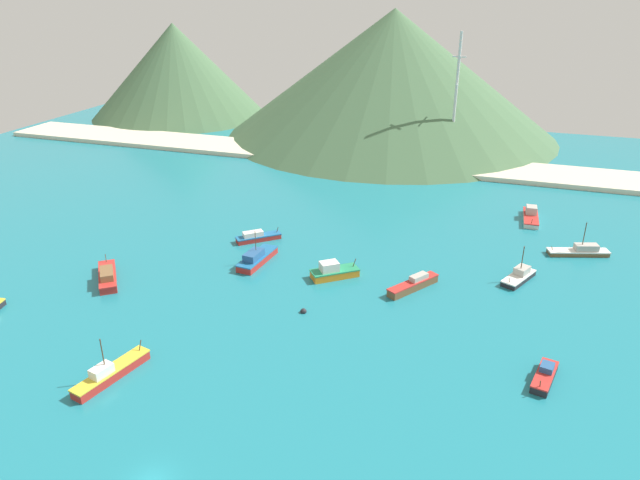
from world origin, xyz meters
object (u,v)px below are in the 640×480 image
(fishing_boat_10, at_px, (545,376))
(fishing_boat_9, at_px, (519,276))
(fishing_boat_1, at_px, (257,237))
(fishing_boat_0, at_px, (257,258))
(fishing_boat_3, at_px, (107,276))
(radio_tower, at_px, (455,99))
(fishing_boat_2, at_px, (580,251))
(fishing_boat_6, at_px, (531,216))
(fishing_boat_11, at_px, (333,272))
(fishing_boat_7, at_px, (414,284))
(buoy_1, at_px, (303,311))
(fishing_boat_8, at_px, (110,373))

(fishing_boat_10, bearing_deg, fishing_boat_9, 97.38)
(fishing_boat_1, bearing_deg, fishing_boat_10, -28.64)
(fishing_boat_0, bearing_deg, fishing_boat_1, 113.34)
(fishing_boat_3, distance_m, radio_tower, 100.39)
(fishing_boat_2, distance_m, fishing_boat_6, 17.44)
(fishing_boat_6, bearing_deg, radio_tower, 120.09)
(fishing_boat_10, bearing_deg, radio_tower, 103.85)
(fishing_boat_2, relative_size, fishing_boat_11, 1.36)
(fishing_boat_1, xyz_separation_m, radio_tower, (28.94, 64.53, 16.85))
(fishing_boat_1, distance_m, fishing_boat_7, 33.53)
(radio_tower, bearing_deg, fishing_boat_3, -117.59)
(fishing_boat_6, bearing_deg, buoy_1, -122.90)
(fishing_boat_1, height_order, fishing_boat_3, fishing_boat_3)
(fishing_boat_1, relative_size, fishing_boat_7, 0.83)
(fishing_boat_1, xyz_separation_m, fishing_boat_11, (18.46, -9.96, 0.28))
(fishing_boat_2, distance_m, buoy_1, 54.17)
(fishing_boat_0, height_order, fishing_boat_9, fishing_boat_0)
(fishing_boat_8, relative_size, fishing_boat_10, 1.55)
(fishing_boat_0, height_order, fishing_boat_1, fishing_boat_0)
(fishing_boat_8, bearing_deg, fishing_boat_6, 55.54)
(buoy_1, bearing_deg, fishing_boat_6, 57.10)
(fishing_boat_9, bearing_deg, fishing_boat_2, 53.33)
(fishing_boat_6, distance_m, fishing_boat_11, 49.40)
(fishing_boat_2, bearing_deg, fishing_boat_11, -150.57)
(fishing_boat_1, distance_m, radio_tower, 72.70)
(fishing_boat_1, xyz_separation_m, fishing_boat_2, (58.74, 12.78, -0.02))
(fishing_boat_2, relative_size, fishing_boat_8, 0.99)
(fishing_boat_3, relative_size, fishing_boat_11, 1.21)
(fishing_boat_2, distance_m, fishing_boat_11, 46.26)
(fishing_boat_8, height_order, fishing_boat_9, fishing_boat_8)
(fishing_boat_2, relative_size, fishing_boat_9, 1.36)
(fishing_boat_11, bearing_deg, fishing_boat_0, 176.52)
(fishing_boat_0, height_order, fishing_boat_11, fishing_boat_0)
(fishing_boat_0, bearing_deg, fishing_boat_7, -1.48)
(fishing_boat_0, xyz_separation_m, fishing_boat_10, (47.92, -19.24, -0.29))
(fishing_boat_1, distance_m, buoy_1, 28.47)
(fishing_boat_1, bearing_deg, fishing_boat_2, 12.27)
(fishing_boat_6, relative_size, radio_tower, 0.30)
(radio_tower, bearing_deg, fishing_boat_1, -114.16)
(fishing_boat_2, distance_m, fishing_boat_10, 41.66)
(fishing_boat_1, xyz_separation_m, buoy_1, (17.56, -22.41, -0.59))
(fishing_boat_2, xyz_separation_m, fishing_boat_6, (-8.60, 15.17, 0.09))
(fishing_boat_2, xyz_separation_m, fishing_boat_10, (-6.91, -41.09, -0.06))
(fishing_boat_1, distance_m, fishing_boat_6, 57.40)
(fishing_boat_0, height_order, buoy_1, fishing_boat_0)
(fishing_boat_0, height_order, fishing_boat_8, fishing_boat_8)
(fishing_boat_3, distance_m, fishing_boat_6, 84.33)
(fishing_boat_9, distance_m, fishing_boat_10, 27.32)
(fishing_boat_0, height_order, fishing_boat_2, fishing_boat_2)
(fishing_boat_2, height_order, fishing_boat_11, fishing_boat_2)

